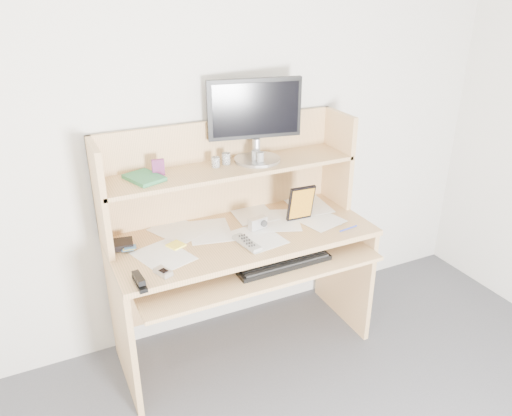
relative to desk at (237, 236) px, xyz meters
name	(u,v)px	position (x,y,z in m)	size (l,w,h in m)	color
back_wall	(218,128)	(0.00, 0.24, 0.56)	(3.60, 0.04, 2.50)	beige
desk	(237,236)	(0.00, 0.00, 0.00)	(1.40, 0.70, 1.30)	tan
paper_clutter	(243,233)	(0.00, -0.08, 0.06)	(1.32, 0.54, 0.01)	white
keyboard	(281,260)	(0.12, -0.30, -0.03)	(0.51, 0.19, 0.04)	black
tv_remote	(247,243)	(-0.04, -0.21, 0.07)	(0.05, 0.19, 0.02)	gray
flip_phone	(163,271)	(-0.50, -0.29, 0.07)	(0.05, 0.09, 0.02)	#A9A9AB
stapler	(139,281)	(-0.62, -0.34, 0.08)	(0.04, 0.14, 0.04)	black
wallet	(121,244)	(-0.62, 0.04, 0.08)	(0.12, 0.10, 0.03)	black
sticky_note_pad	(176,245)	(-0.36, -0.06, 0.06)	(0.08, 0.08, 0.01)	yellow
digital_camera	(258,223)	(0.09, -0.07, 0.09)	(0.10, 0.04, 0.06)	#BCBCBE
game_case	(301,203)	(0.35, -0.09, 0.17)	(0.15, 0.02, 0.21)	black
blue_pen	(348,228)	(0.53, -0.29, 0.07)	(0.01, 0.01, 0.12)	#192FBD
card_box	(158,167)	(-0.38, 0.10, 0.43)	(0.06, 0.02, 0.09)	#A42815
shelf_book	(144,178)	(-0.46, 0.08, 0.40)	(0.14, 0.19, 0.02)	#378A48
chip_stack_a	(226,159)	(-0.01, 0.11, 0.42)	(0.05, 0.05, 0.06)	black
chip_stack_b	(255,157)	(0.15, 0.07, 0.42)	(0.04, 0.04, 0.07)	silver
chip_stack_c	(216,162)	(-0.07, 0.09, 0.41)	(0.04, 0.04, 0.05)	black
chip_stack_d	(260,158)	(0.16, 0.03, 0.42)	(0.04, 0.04, 0.07)	silver
monitor	(255,118)	(0.17, 0.11, 0.62)	(0.51, 0.25, 0.44)	#ACACB1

